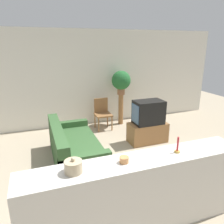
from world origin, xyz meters
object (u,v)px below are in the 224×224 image
couch (74,149)px  potted_plant (121,81)px  television (148,112)px  decorative_bowl (73,167)px  wooden_chair (102,112)px

couch → potted_plant: bearing=45.2°
couch → television: (1.85, 0.34, 0.48)m
couch → television: television is taller
couch → television: 1.94m
couch → decorative_bowl: (-0.32, -1.94, 0.78)m
wooden_chair → decorative_bowl: 3.85m
decorative_bowl → television: bearing=46.3°
television → wooden_chair: size_ratio=0.83×
television → potted_plant: potted_plant is taller
couch → wooden_chair: wooden_chair is taller
television → wooden_chair: bearing=120.9°
wooden_chair → couch: bearing=-124.9°
television → decorative_bowl: decorative_bowl is taller
couch → wooden_chair: bearing=55.1°
wooden_chair → decorative_bowl: size_ratio=4.35×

